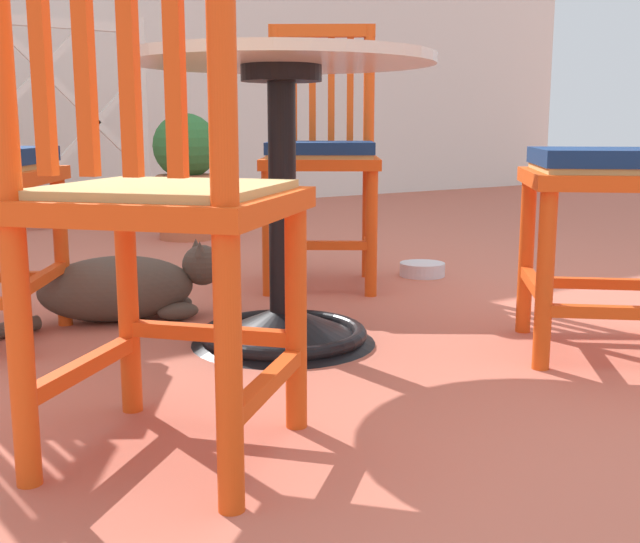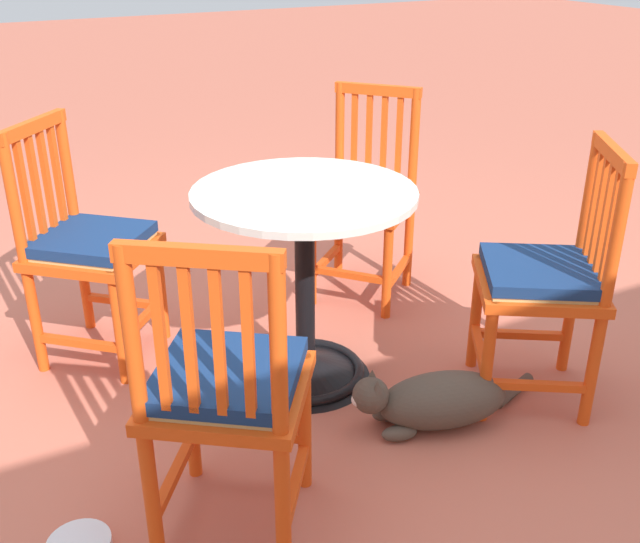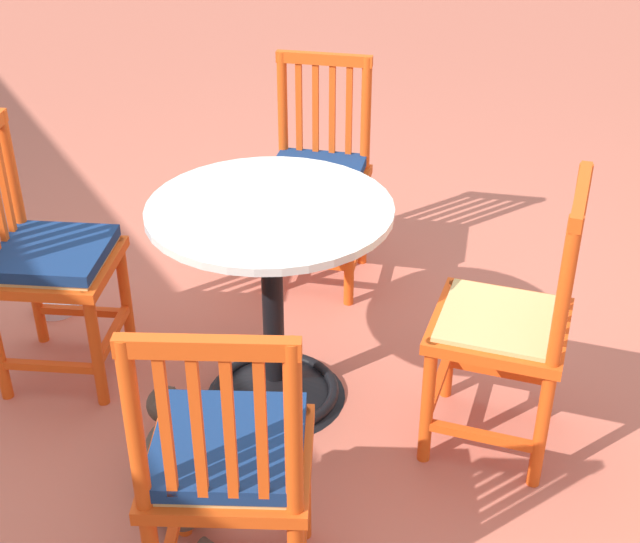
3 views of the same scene
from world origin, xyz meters
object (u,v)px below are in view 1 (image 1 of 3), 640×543
at_px(tabby_cat, 130,288).
at_px(terracotta_planter, 186,173).
at_px(cafe_table, 283,235).
at_px(pet_water_bowl, 422,269).
at_px(orange_chair_tucked_in, 321,158).
at_px(orange_chair_facing_out, 158,205).
at_px(orange_chair_by_planter, 621,173).

xyz_separation_m(tabby_cat, terracotta_planter, (0.85, 1.46, 0.23)).
height_order(cafe_table, tabby_cat, cafe_table).
distance_m(terracotta_planter, pet_water_bowl, 1.48).
bearing_deg(cafe_table, orange_chair_tucked_in, 48.52).
height_order(orange_chair_tucked_in, terracotta_planter, orange_chair_tucked_in).
distance_m(orange_chair_facing_out, tabby_cat, 1.08).
bearing_deg(orange_chair_facing_out, pet_water_bowl, 34.65).
distance_m(orange_chair_tucked_in, orange_chair_by_planter, 1.12).
distance_m(orange_chair_tucked_in, orange_chair_facing_out, 1.52).
height_order(orange_chair_by_planter, tabby_cat, orange_chair_by_planter).
xyz_separation_m(orange_chair_tucked_in, pet_water_bowl, (0.41, -0.08, -0.42)).
bearing_deg(terracotta_planter, tabby_cat, -120.37).
height_order(orange_chair_facing_out, tabby_cat, orange_chair_facing_out).
relative_size(orange_chair_by_planter, pet_water_bowl, 5.36).
height_order(orange_chair_facing_out, orange_chair_by_planter, same).
xyz_separation_m(orange_chair_facing_out, terracotta_planter, (1.16, 2.43, -0.11)).
relative_size(cafe_table, terracotta_planter, 1.23).
relative_size(cafe_table, orange_chair_facing_out, 0.83).
distance_m(orange_chair_facing_out, terracotta_planter, 2.69).
relative_size(orange_chair_tucked_in, tabby_cat, 1.22).
xyz_separation_m(orange_chair_facing_out, tabby_cat, (0.31, 0.97, -0.34)).
relative_size(orange_chair_tucked_in, orange_chair_facing_out, 1.00).
bearing_deg(terracotta_planter, cafe_table, -107.78).
xyz_separation_m(cafe_table, terracotta_planter, (0.61, 1.91, 0.04)).
bearing_deg(cafe_table, terracotta_planter, 72.22).
height_order(orange_chair_tucked_in, orange_chair_by_planter, same).
relative_size(cafe_table, orange_chair_by_planter, 0.83).
bearing_deg(tabby_cat, pet_water_bowl, 2.02).
bearing_deg(cafe_table, orange_chair_by_planter, -39.82).
bearing_deg(orange_chair_by_planter, cafe_table, 140.18).
xyz_separation_m(orange_chair_by_planter, tabby_cat, (-0.87, 0.99, -0.35)).
height_order(terracotta_planter, pet_water_bowl, terracotta_planter).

